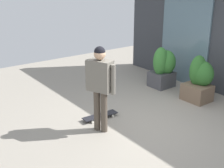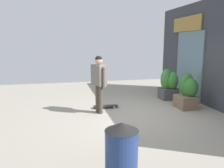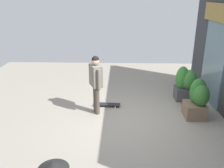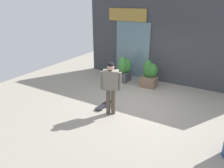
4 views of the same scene
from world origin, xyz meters
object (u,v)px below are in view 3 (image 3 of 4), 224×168
(skateboard, at_px, (107,104))
(planter_box_left, at_px, (198,99))
(skateboarder, at_px, (96,79))
(planter_box_right, at_px, (185,84))

(skateboard, bearing_deg, planter_box_left, -10.15)
(skateboard, xyz_separation_m, planter_box_left, (0.59, 2.55, 0.48))
(skateboarder, height_order, planter_box_left, skateboarder)
(planter_box_right, bearing_deg, skateboarder, -69.85)
(planter_box_right, bearing_deg, skateboard, -76.82)
(skateboard, distance_m, planter_box_right, 2.63)
(planter_box_left, bearing_deg, planter_box_right, -178.12)
(skateboard, distance_m, planter_box_left, 2.66)
(skateboarder, bearing_deg, skateboard, 33.02)
(skateboard, height_order, planter_box_right, planter_box_right)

